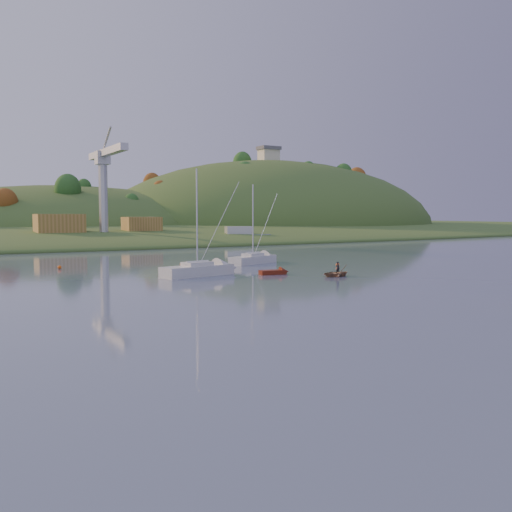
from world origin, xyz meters
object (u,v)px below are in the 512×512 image
sailboat_near (197,269)px  red_tender (278,272)px  canoe (338,273)px  sailboat_far (253,259)px

sailboat_near → red_tender: (9.42, -3.01, -0.54)m
sailboat_near → canoe: 16.65m
red_tender → canoe: bearing=-39.9°
canoe → red_tender: red_tender is taller
red_tender → sailboat_near: bearing=170.6°
sailboat_near → canoe: size_ratio=3.65×
sailboat_near → red_tender: bearing=-30.6°
red_tender → sailboat_far: bearing=80.7°
sailboat_far → red_tender: size_ratio=2.97×
sailboat_far → canoe: 19.52m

